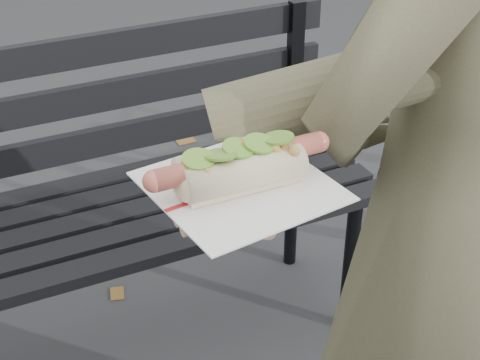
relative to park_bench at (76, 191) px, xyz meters
The scene contains 3 objects.
park_bench is the anchor object (origin of this frame).
person 1.01m from the park_bench, 63.94° to the right, with size 0.62×0.41×1.70m, color #4F4E34.
held_hotdog 1.09m from the park_bench, 76.72° to the right, with size 0.63×0.31×0.20m.
Camera 1 is at (-0.41, -0.59, 1.52)m, focal length 55.00 mm.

